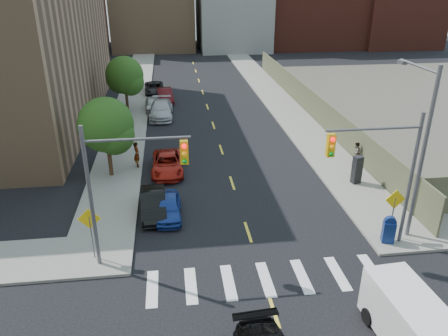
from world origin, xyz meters
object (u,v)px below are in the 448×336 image
object	(u,v)px
parked_car_silver	(161,109)
payphone	(357,170)
mailbox	(389,230)
pedestrian_west	(137,154)
parked_car_black	(153,204)
parked_car_grey	(154,88)
parked_car_red	(167,164)
cargo_van	(412,323)
pedestrian_east	(356,153)
parked_car_maroon	(165,96)
parked_car_blue	(168,207)
parked_car_white	(153,104)

from	to	relation	value
parked_car_silver	payphone	distance (m)	20.62
mailbox	pedestrian_west	xyz separation A→B (m)	(-13.15, 11.22, 0.20)
parked_car_black	parked_car_grey	world-z (taller)	parked_car_black
parked_car_red	pedestrian_west	xyz separation A→B (m)	(-2.10, 0.93, 0.41)
parked_car_black	cargo_van	bearing A→B (deg)	-51.85
parked_car_grey	mailbox	size ratio (longest dim) A/B	3.18
parked_car_silver	payphone	world-z (taller)	payphone
cargo_van	pedestrian_east	xyz separation A→B (m)	(4.71, 16.30, -0.19)
parked_car_red	parked_car_grey	world-z (taller)	parked_car_grey
parked_car_red	parked_car_maroon	xyz separation A→B (m)	(-0.13, 17.99, 0.09)
parked_car_red	payphone	size ratio (longest dim) A/B	2.51
parked_car_red	parked_car_silver	world-z (taller)	parked_car_silver
parked_car_silver	pedestrian_west	distance (m)	11.92
parked_car_silver	parked_car_grey	bearing A→B (deg)	96.84
cargo_van	mailbox	xyz separation A→B (m)	(2.36, 6.47, -0.27)
parked_car_maroon	pedestrian_east	size ratio (longest dim) A/B	2.82
parked_car_black	parked_car_blue	bearing A→B (deg)	-29.86
pedestrian_west	parked_car_black	bearing A→B (deg)	-177.34
mailbox	cargo_van	bearing A→B (deg)	-94.27
parked_car_black	payphone	xyz separation A→B (m)	(13.01, 2.14, 0.42)
parked_car_silver	payphone	size ratio (longest dim) A/B	2.86
parked_car_silver	parked_car_grey	size ratio (longest dim) A/B	1.14
parked_car_white	cargo_van	distance (m)	33.29
parked_car_blue	parked_car_red	world-z (taller)	parked_car_red
parked_car_white	payphone	xyz separation A→B (m)	(13.47, -18.54, 0.40)
parked_car_grey	mailbox	world-z (taller)	mailbox
parked_car_silver	parked_car_black	bearing A→B (deg)	-89.43
pedestrian_west	pedestrian_east	world-z (taller)	pedestrian_west
parked_car_grey	mailbox	bearing A→B (deg)	-71.93
parked_car_blue	mailbox	bearing A→B (deg)	-19.95
cargo_van	pedestrian_east	size ratio (longest dim) A/B	3.05
parked_car_red	cargo_van	world-z (taller)	cargo_van
parked_car_grey	cargo_van	distance (m)	39.83
parked_car_red	parked_car_grey	distance (m)	21.84
parked_car_grey	pedestrian_east	size ratio (longest dim) A/B	2.96
parked_car_maroon	pedestrian_west	distance (m)	17.18
parked_car_maroon	payphone	world-z (taller)	payphone
pedestrian_east	parked_car_black	bearing A→B (deg)	-4.03
parked_car_white	parked_car_silver	bearing A→B (deg)	-73.22
parked_car_grey	mailbox	xyz separation A→B (m)	(12.35, -32.09, 0.21)
parked_car_red	parked_car_white	size ratio (longest dim) A/B	1.17
parked_car_black	parked_car_grey	size ratio (longest dim) A/B	0.86
parked_car_red	parked_car_grey	xyz separation A→B (m)	(-1.30, 21.80, 0.00)
parked_car_grey	pedestrian_west	world-z (taller)	pedestrian_west
parked_car_white	mailbox	xyz separation A→B (m)	(12.35, -25.29, 0.18)
mailbox	parked_car_red	bearing A→B (deg)	152.79
cargo_van	parked_car_red	bearing A→B (deg)	113.55
mailbox	pedestrian_west	world-z (taller)	pedestrian_west
parked_car_maroon	parked_car_blue	bearing A→B (deg)	-95.67
payphone	parked_car_maroon	bearing A→B (deg)	106.88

